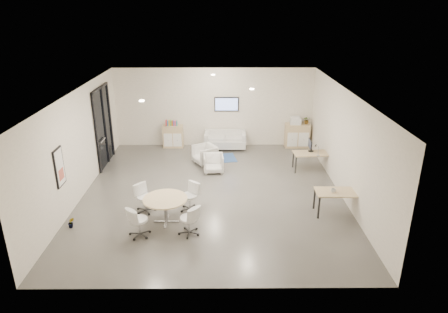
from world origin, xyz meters
The scene contains 21 objects.
room_shell centered at (0.00, 0.00, 1.60)m, with size 9.60×10.60×4.80m.
glass_door centered at (-3.95, 2.51, 1.50)m, with size 0.09×1.90×2.85m.
artwork centered at (-3.97, -1.60, 1.55)m, with size 0.05×0.54×1.04m.
wall_tv centered at (0.50, 4.46, 1.75)m, with size 0.98×0.06×0.58m.
ceiling_spots centered at (-0.20, 0.83, 3.18)m, with size 3.14×4.14×0.03m.
sideboard_left centered at (-1.69, 4.26, 0.46)m, with size 0.81×0.42×0.91m.
sideboard_right centered at (3.40, 4.24, 0.49)m, with size 0.98×0.47×0.98m.
books centered at (-1.73, 4.27, 1.02)m, with size 0.47×0.14×0.22m.
printer centered at (3.29, 4.24, 1.13)m, with size 0.47×0.41×0.31m.
loveseat centered at (0.44, 4.08, 0.34)m, with size 1.67×0.86×0.62m.
blue_rug centered at (0.12, 2.92, 0.01)m, with size 1.42×0.95×0.01m, color navy.
armchair_left centered at (-0.33, 2.45, 0.38)m, with size 0.74×0.70×0.77m, color silver.
armchair_right centered at (0.01, 1.67, 0.35)m, with size 0.68×0.63×0.70m, color silver.
desk_rear centered at (3.46, 1.78, 0.59)m, with size 1.31×0.72×0.66m.
desk_front centered at (3.57, -1.33, 0.61)m, with size 1.32×0.68×0.68m.
monitor centered at (3.42, 1.93, 0.90)m, with size 0.20×0.50×0.44m.
round_table centered at (-1.22, -1.78, 0.64)m, with size 1.19×1.19×0.72m.
meeting_chairs centered at (-1.22, -1.78, 0.41)m, with size 2.15×2.15×0.82m.
plant_cabinet centered at (3.75, 4.27, 1.11)m, with size 0.29×0.32×0.25m, color #3F7F3F.
plant_floor centered at (-3.70, -2.06, 0.07)m, with size 0.17×0.30×0.13m, color #3F7F3F.
cup centered at (3.39, -1.38, 0.75)m, with size 0.13×0.11×0.13m, color white.
Camera 1 is at (0.29, -11.29, 5.60)m, focal length 32.00 mm.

